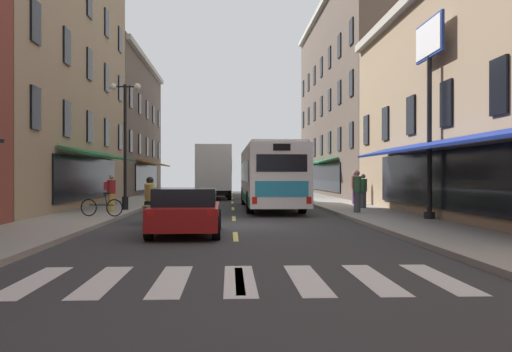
# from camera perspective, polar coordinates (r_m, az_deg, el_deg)

# --- Properties ---
(ground_plane) EXTENTS (34.80, 80.00, 0.10)m
(ground_plane) POSITION_cam_1_polar(r_m,az_deg,el_deg) (19.20, -2.20, -5.17)
(ground_plane) COLOR #333335
(lane_centre_dashes) EXTENTS (0.14, 73.90, 0.01)m
(lane_centre_dashes) POSITION_cam_1_polar(r_m,az_deg,el_deg) (18.95, -2.19, -5.08)
(lane_centre_dashes) COLOR #DBCC4C
(lane_centre_dashes) RESTS_ON ground
(crosswalk_near) EXTENTS (7.10, 2.80, 0.01)m
(crosswalk_near) POSITION_cam_1_polar(r_m,az_deg,el_deg) (9.28, -1.68, -10.50)
(crosswalk_near) COLOR silver
(crosswalk_near) RESTS_ON ground
(sidewalk_left) EXTENTS (3.00, 80.00, 0.14)m
(sidewalk_left) POSITION_cam_1_polar(r_m,az_deg,el_deg) (20.03, -19.39, -4.62)
(sidewalk_left) COLOR gray
(sidewalk_left) RESTS_ON ground
(sidewalk_right) EXTENTS (3.00, 80.00, 0.14)m
(sidewalk_right) POSITION_cam_1_polar(r_m,az_deg,el_deg) (20.12, 14.90, -4.59)
(sidewalk_right) COLOR gray
(sidewalk_right) RESTS_ON ground
(billboard_sign) EXTENTS (0.40, 2.61, 7.20)m
(billboard_sign) POSITION_cam_1_polar(r_m,az_deg,el_deg) (21.53, 17.22, 10.31)
(billboard_sign) COLOR black
(billboard_sign) RESTS_ON sidewalk_right
(transit_bus) EXTENTS (2.73, 12.05, 3.20)m
(transit_bus) POSITION_cam_1_polar(r_m,az_deg,el_deg) (28.50, 1.40, 0.02)
(transit_bus) COLOR white
(transit_bus) RESTS_ON ground
(box_truck) EXTENTS (2.66, 7.67, 3.75)m
(box_truck) POSITION_cam_1_polar(r_m,az_deg,el_deg) (40.17, -4.36, 0.42)
(box_truck) COLOR #B21E19
(box_truck) RESTS_ON ground
(sedan_near) EXTENTS (2.02, 4.23, 1.34)m
(sedan_near) POSITION_cam_1_polar(r_m,az_deg,el_deg) (16.23, -7.12, -3.54)
(sedan_near) COLOR maroon
(sedan_near) RESTS_ON ground
(sedan_mid) EXTENTS (1.97, 4.56, 1.42)m
(sedan_mid) POSITION_cam_1_polar(r_m,az_deg,el_deg) (48.74, -4.14, -1.07)
(sedan_mid) COLOR maroon
(sedan_mid) RESTS_ON ground
(motorcycle_rider) EXTENTS (0.62, 2.07, 1.66)m
(motorcycle_rider) POSITION_cam_1_polar(r_m,az_deg,el_deg) (20.15, -10.73, -2.77)
(motorcycle_rider) COLOR black
(motorcycle_rider) RESTS_ON ground
(bicycle_near) EXTENTS (1.68, 0.55, 0.91)m
(bicycle_near) POSITION_cam_1_polar(r_m,az_deg,el_deg) (22.18, -15.42, -3.04)
(bicycle_near) COLOR black
(bicycle_near) RESTS_ON sidewalk_left
(pedestrian_near) EXTENTS (0.52, 0.37, 1.59)m
(pedestrian_near) POSITION_cam_1_polar(r_m,az_deg,el_deg) (24.95, -14.54, -1.60)
(pedestrian_near) COLOR #B29947
(pedestrian_near) RESTS_ON sidewalk_left
(pedestrian_mid) EXTENTS (0.36, 0.36, 1.77)m
(pedestrian_mid) POSITION_cam_1_polar(r_m,az_deg,el_deg) (24.04, 10.24, -1.48)
(pedestrian_mid) COLOR #4C4C51
(pedestrian_mid) RESTS_ON sidewalk_right
(pedestrian_far) EXTENTS (0.36, 0.36, 1.77)m
(pedestrian_far) POSITION_cam_1_polar(r_m,az_deg,el_deg) (30.85, 10.02, -1.14)
(pedestrian_far) COLOR #66387F
(pedestrian_far) RESTS_ON sidewalk_right
(pedestrian_rear) EXTENTS (0.36, 0.36, 1.63)m
(pedestrian_rear) POSITION_cam_1_polar(r_m,az_deg,el_deg) (27.25, 10.85, -1.47)
(pedestrian_rear) COLOR #4C4C51
(pedestrian_rear) RESTS_ON sidewalk_right
(street_lamp_twin) EXTENTS (1.42, 0.32, 5.77)m
(street_lamp_twin) POSITION_cam_1_polar(r_m,az_deg,el_deg) (26.27, -13.17, 3.60)
(street_lamp_twin) COLOR black
(street_lamp_twin) RESTS_ON sidewalk_left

